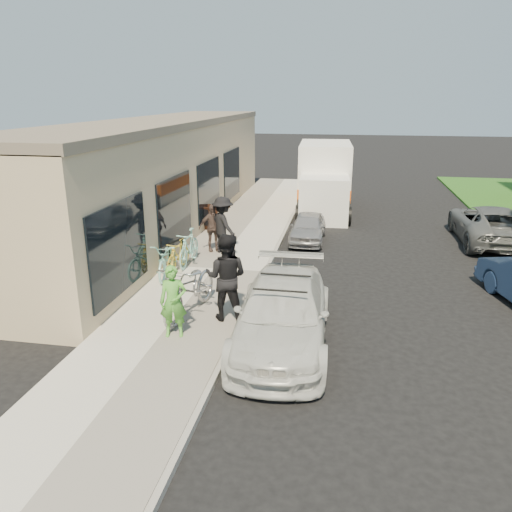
{
  "coord_description": "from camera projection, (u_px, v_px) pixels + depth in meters",
  "views": [
    {
      "loc": [
        1.76,
        -10.62,
        5.07
      ],
      "look_at": [
        -0.47,
        1.65,
        1.05
      ],
      "focal_mm": 35.0,
      "sensor_mm": 36.0,
      "label": 1
    }
  ],
  "objects": [
    {
      "name": "sidewalk",
      "position": [
        214.0,
        271.0,
        14.93
      ],
      "size": [
        3.0,
        34.0,
        0.15
      ],
      "primitive_type": "cube",
      "color": "beige",
      "rests_on": "ground"
    },
    {
      "name": "tandem_bike",
      "position": [
        190.0,
        289.0,
        11.59
      ],
      "size": [
        1.24,
        2.55,
        1.28
      ],
      "primitive_type": "imported",
      "rotation": [
        0.0,
        0.0,
        -0.16
      ],
      "color": "#AAAAAD",
      "rests_on": "sidewalk"
    },
    {
      "name": "moving_truck",
      "position": [
        324.0,
        181.0,
        22.89
      ],
      "size": [
        2.57,
        6.2,
        3.0
      ],
      "rotation": [
        0.0,
        0.0,
        0.05
      ],
      "color": "white",
      "rests_on": "ground"
    },
    {
      "name": "man_standing",
      "position": [
        226.0,
        277.0,
        11.26
      ],
      "size": [
        1.02,
        0.81,
        2.03
      ],
      "primitive_type": "imported",
      "rotation": [
        0.0,
        0.0,
        3.1
      ],
      "color": "black",
      "rests_on": "sidewalk"
    },
    {
      "name": "woman_rider",
      "position": [
        173.0,
        302.0,
        10.5
      ],
      "size": [
        0.65,
        0.51,
        1.57
      ],
      "primitive_type": "imported",
      "rotation": [
        0.0,
        0.0,
        0.25
      ],
      "color": "#54AB39",
      "rests_on": "sidewalk"
    },
    {
      "name": "bystander_b",
      "position": [
        212.0,
        228.0,
        16.37
      ],
      "size": [
        0.99,
        0.78,
        1.57
      ],
      "primitive_type": "imported",
      "rotation": [
        0.0,
        0.0,
        0.5
      ],
      "color": "#4F3D38",
      "rests_on": "sidewalk"
    },
    {
      "name": "bystander_a",
      "position": [
        223.0,
        225.0,
        16.1
      ],
      "size": [
        1.35,
        1.33,
        1.86
      ],
      "primitive_type": "imported",
      "rotation": [
        0.0,
        0.0,
        2.38
      ],
      "color": "black",
      "rests_on": "sidewalk"
    },
    {
      "name": "cruiser_bike_b",
      "position": [
        167.0,
        259.0,
        14.15
      ],
      "size": [
        0.93,
        2.01,
        1.02
      ],
      "primitive_type": "imported",
      "rotation": [
        0.0,
        0.0,
        0.13
      ],
      "color": "#97E1D0",
      "rests_on": "sidewalk"
    },
    {
      "name": "curb",
      "position": [
        265.0,
        274.0,
        14.67
      ],
      "size": [
        0.12,
        34.0,
        0.13
      ],
      "primitive_type": "cube",
      "color": "#9B968E",
      "rests_on": "ground"
    },
    {
      "name": "sandwich_board",
      "position": [
        208.0,
        218.0,
        19.05
      ],
      "size": [
        0.74,
        0.75,
        0.93
      ],
      "rotation": [
        0.0,
        0.0,
        -0.4
      ],
      "color": "black",
      "rests_on": "sidewalk"
    },
    {
      "name": "bike_rack",
      "position": [
        176.0,
        252.0,
        14.65
      ],
      "size": [
        0.28,
        0.6,
        0.9
      ],
      "rotation": [
        0.0,
        0.0,
        -0.38
      ],
      "color": "black",
      "rests_on": "sidewalk"
    },
    {
      "name": "far_car_gray",
      "position": [
        490.0,
        224.0,
        17.89
      ],
      "size": [
        2.25,
        4.83,
        1.34
      ],
      "primitive_type": "imported",
      "rotation": [
        0.0,
        0.0,
        3.14
      ],
      "color": "#585B5D",
      "rests_on": "ground"
    },
    {
      "name": "ground",
      "position": [
        263.0,
        320.0,
        11.8
      ],
      "size": [
        120.0,
        120.0,
        0.0
      ],
      "primitive_type": "plane",
      "color": "black",
      "rests_on": "ground"
    },
    {
      "name": "sedan_white",
      "position": [
        283.0,
        313.0,
        10.53
      ],
      "size": [
        2.12,
        4.82,
        1.42
      ],
      "rotation": [
        0.0,
        0.0,
        0.04
      ],
      "color": "silver",
      "rests_on": "ground"
    },
    {
      "name": "cruiser_bike_c",
      "position": [
        178.0,
        255.0,
        14.67
      ],
      "size": [
        0.58,
        1.53,
        0.9
      ],
      "primitive_type": "imported",
      "rotation": [
        0.0,
        0.0,
        -0.11
      ],
      "color": "gold",
      "rests_on": "sidewalk"
    },
    {
      "name": "cruiser_bike_a",
      "position": [
        189.0,
        247.0,
        15.11
      ],
      "size": [
        0.52,
        1.78,
        1.07
      ],
      "primitive_type": "imported",
      "rotation": [
        0.0,
        0.0,
        -0.01
      ],
      "color": "#97E1D0",
      "rests_on": "sidewalk"
    },
    {
      "name": "storefront",
      "position": [
        165.0,
        174.0,
        19.52
      ],
      "size": [
        3.6,
        20.0,
        4.22
      ],
      "color": "#C6AD89",
      "rests_on": "ground"
    },
    {
      "name": "sedan_silver",
      "position": [
        308.0,
        227.0,
        18.09
      ],
      "size": [
        1.23,
        3.02,
        1.03
      ],
      "primitive_type": "imported",
      "rotation": [
        0.0,
        0.0,
        -0.01
      ],
      "color": "#9E9DA3",
      "rests_on": "ground"
    }
  ]
}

